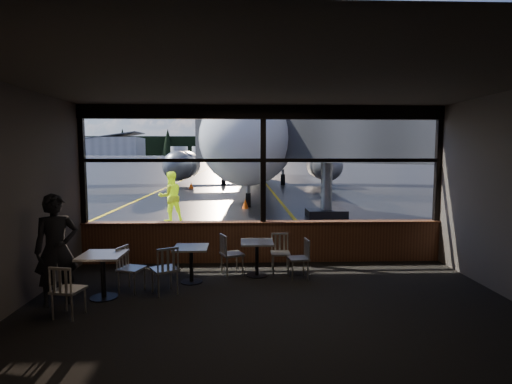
{
  "coord_description": "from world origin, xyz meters",
  "views": [
    {
      "loc": [
        -0.47,
        -8.84,
        2.44
      ],
      "look_at": [
        -0.12,
        1.0,
        1.5
      ],
      "focal_mm": 28.0,
      "sensor_mm": 36.0,
      "label": 1
    }
  ],
  "objects": [
    {
      "name": "fuel_tank_b",
      "position": [
        -20.0,
        182.0,
        3.0
      ],
      "size": [
        8.0,
        8.0,
        6.0
      ],
      "primitive_type": "cylinder",
      "color": "silver",
      "rests_on": "ground_plane"
    },
    {
      "name": "mullion_right",
      "position": [
        3.95,
        0.0,
        2.2
      ],
      "size": [
        0.12,
        0.12,
        2.6
      ],
      "primitive_type": "cube",
      "color": "black",
      "rests_on": "ground"
    },
    {
      "name": "mullion_left",
      "position": [
        -3.95,
        0.0,
        2.2
      ],
      "size": [
        0.12,
        0.12,
        2.6
      ],
      "primitive_type": "cube",
      "color": "black",
      "rests_on": "ground"
    },
    {
      "name": "hangar_right",
      "position": [
        60.0,
        178.0,
        6.0
      ],
      "size": [
        50.0,
        20.0,
        12.0
      ],
      "primitive_type": null,
      "color": "silver",
      "rests_on": "ground_plane"
    },
    {
      "name": "passenger",
      "position": [
        -3.47,
        -2.42,
        0.9
      ],
      "size": [
        0.79,
        0.7,
        1.81
      ],
      "primitive_type": "imported",
      "rotation": [
        0.0,
        0.0,
        0.52
      ],
      "color": "black",
      "rests_on": "carpet_floor"
    },
    {
      "name": "cafe_table_left",
      "position": [
        -2.82,
        -2.19,
        0.38
      ],
      "size": [
        0.7,
        0.7,
        0.77
      ],
      "primitive_type": null,
      "color": "#ADA79F",
      "rests_on": "carpet_floor"
    },
    {
      "name": "chair_near_w",
      "position": [
        -0.68,
        -0.97,
        0.43
      ],
      "size": [
        0.61,
        0.61,
        0.86
      ],
      "primitive_type": null,
      "rotation": [
        0.0,
        0.0,
        -1.19
      ],
      "color": "beige",
      "rests_on": "carpet_floor"
    },
    {
      "name": "wall_back",
      "position": [
        0.0,
        -6.0,
        1.75
      ],
      "size": [
        8.0,
        0.04,
        3.5
      ],
      "primitive_type": "cube",
      "color": "#473F39",
      "rests_on": "ground"
    },
    {
      "name": "ground_crew",
      "position": [
        -3.06,
        5.65,
        0.9
      ],
      "size": [
        1.1,
        1.02,
        1.81
      ],
      "primitive_type": "imported",
      "rotation": [
        0.0,
        0.0,
        3.64
      ],
      "color": "#BFF219",
      "rests_on": "ground_plane"
    },
    {
      "name": "carpet_floor",
      "position": [
        0.0,
        -3.0,
        0.01
      ],
      "size": [
        8.0,
        6.0,
        0.01
      ],
      "primitive_type": "cube",
      "color": "black",
      "rests_on": "ground"
    },
    {
      "name": "ground_plane",
      "position": [
        0.0,
        120.0,
        0.0
      ],
      "size": [
        520.0,
        520.0,
        0.0
      ],
      "primitive_type": "plane",
      "color": "black",
      "rests_on": "ground"
    },
    {
      "name": "fuel_tank_c",
      "position": [
        -10.0,
        182.0,
        3.0
      ],
      "size": [
        8.0,
        8.0,
        6.0
      ],
      "primitive_type": "cylinder",
      "color": "silver",
      "rests_on": "ground_plane"
    },
    {
      "name": "chair_mid_w",
      "position": [
        -2.43,
        -1.87,
        0.41
      ],
      "size": [
        0.57,
        0.57,
        0.82
      ],
      "primitive_type": null,
      "rotation": [
        0.0,
        0.0,
        -1.89
      ],
      "color": "#B1ABA0",
      "rests_on": "carpet_floor"
    },
    {
      "name": "window_transom",
      "position": [
        0.0,
        0.0,
        2.3
      ],
      "size": [
        8.0,
        0.1,
        0.08
      ],
      "primitive_type": "cube",
      "color": "black",
      "rests_on": "ground"
    },
    {
      "name": "window_sill",
      "position": [
        0.0,
        0.0,
        0.45
      ],
      "size": [
        8.0,
        0.28,
        0.9
      ],
      "primitive_type": "cube",
      "color": "#4F2918",
      "rests_on": "ground"
    },
    {
      "name": "window_header",
      "position": [
        0.0,
        0.0,
        3.35
      ],
      "size": [
        8.0,
        0.18,
        0.3
      ],
      "primitive_type": "cube",
      "color": "black",
      "rests_on": "ground"
    },
    {
      "name": "cafe_table_near",
      "position": [
        -0.18,
        -1.04,
        0.35
      ],
      "size": [
        0.64,
        0.64,
        0.7
      ],
      "primitive_type": null,
      "color": "gray",
      "rests_on": "carpet_floor"
    },
    {
      "name": "treeline",
      "position": [
        0.0,
        210.0,
        6.0
      ],
      "size": [
        360.0,
        3.0,
        12.0
      ],
      "primitive_type": "cube",
      "color": "black",
      "rests_on": "ground_plane"
    },
    {
      "name": "chair_left_s",
      "position": [
        -3.06,
        -2.96,
        0.41
      ],
      "size": [
        0.53,
        0.53,
        0.82
      ],
      "primitive_type": null,
      "rotation": [
        0.0,
        0.0,
        -0.22
      ],
      "color": "beige",
      "rests_on": "carpet_floor"
    },
    {
      "name": "hangar_left",
      "position": [
        -70.0,
        180.0,
        5.5
      ],
      "size": [
        45.0,
        18.0,
        11.0
      ],
      "primitive_type": null,
      "color": "silver",
      "rests_on": "ground_plane"
    },
    {
      "name": "airliner",
      "position": [
        0.4,
        21.83,
        5.64
      ],
      "size": [
        32.43,
        38.29,
        11.28
      ],
      "primitive_type": null,
      "rotation": [
        0.0,
        0.0,
        -0.05
      ],
      "color": "white",
      "rests_on": "ground_plane"
    },
    {
      "name": "ceiling",
      "position": [
        0.0,
        -3.0,
        3.5
      ],
      "size": [
        8.0,
        6.0,
        0.04
      ],
      "primitive_type": "cube",
      "color": "#38332D",
      "rests_on": "ground"
    },
    {
      "name": "jet_bridge",
      "position": [
        3.6,
        5.5,
        2.38
      ],
      "size": [
        8.93,
        10.91,
        4.76
      ],
      "primitive_type": null,
      "color": "#2E2E31",
      "rests_on": "ground_plane"
    },
    {
      "name": "cone_wing",
      "position": [
        -4.08,
        19.54,
        0.23
      ],
      "size": [
        0.33,
        0.33,
        0.46
      ],
      "primitive_type": "cone",
      "color": "#F46107",
      "rests_on": "ground_plane"
    },
    {
      "name": "fuel_tank_a",
      "position": [
        -30.0,
        182.0,
        3.0
      ],
      "size": [
        8.0,
        8.0,
        6.0
      ],
      "primitive_type": "cylinder",
      "color": "silver",
      "rests_on": "ground_plane"
    },
    {
      "name": "cafe_table_mid",
      "position": [
        -1.44,
        -1.4,
        0.35
      ],
      "size": [
        0.63,
        0.63,
        0.69
      ],
      "primitive_type": null,
      "color": "gray",
      "rests_on": "carpet_floor"
    },
    {
      "name": "chair_mid_s",
      "position": [
        -1.82,
        -2.01,
        0.43
      ],
      "size": [
        0.64,
        0.64,
        0.87
      ],
      "primitive_type": null,
      "rotation": [
        0.0,
        0.0,
        0.52
      ],
      "color": "beige",
      "rests_on": "carpet_floor"
    },
    {
      "name": "mullion_centre",
      "position": [
        0.0,
        0.0,
        2.2
      ],
      "size": [
        0.12,
        0.12,
        2.6
      ],
      "primitive_type": "cube",
      "color": "black",
      "rests_on": "ground"
    },
    {
      "name": "cone_nose",
      "position": [
        -0.32,
        8.89,
        0.22
      ],
      "size": [
        0.31,
        0.31,
        0.44
      ],
      "primitive_type": "cone",
      "color": "#DD6406",
      "rests_on": "ground_plane"
    },
    {
      "name": "chair_near_n",
      "position": [
        0.31,
        -0.84,
        0.4
      ],
      "size": [
        0.44,
        0.44,
        0.81
      ],
      "primitive_type": null,
      "rotation": [
        0.0,
        0.0,
        3.13
      ],
      "color": "beige",
      "rests_on": "carpet_floor"
    },
    {
      "name": "chair_near_e",
      "position": [
        0.63,
        -1.24,
        0.4
      ],
      "size": [
        0.48,
        0.48,
        0.79
      ],
      "primitive_type": null,
      "rotation": [
        0.0,
        0.0,
        1.69
      ],
      "color": "#B0AA9F",
      "rests_on": "carpet_floor"
    },
    {
      "name": "hangar_mid",
      "position": [
        0.0,
        185.0,
        5.0
      ],
      "size": [
        38.0,
        15.0,
        10.0
      ],
      "primitive_type": null,
      "color": "silver",
      "rests_on": "ground_plane"
    }
  ]
}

